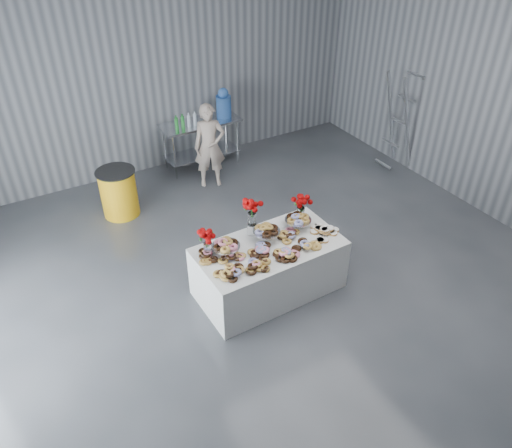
{
  "coord_description": "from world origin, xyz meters",
  "views": [
    {
      "loc": [
        -2.82,
        -3.9,
        4.68
      ],
      "look_at": [
        -0.18,
        0.66,
        0.96
      ],
      "focal_mm": 35.0,
      "sensor_mm": 36.0,
      "label": 1
    }
  ],
  "objects_px": {
    "person": "(210,146)",
    "stepladder": "(399,121)",
    "prep_table": "(201,136)",
    "display_table": "(269,268)",
    "trash_barrel": "(119,193)",
    "water_jug": "(224,104)"
  },
  "relations": [
    {
      "from": "person",
      "to": "stepladder",
      "type": "relative_size",
      "value": 0.8
    },
    {
      "from": "prep_table",
      "to": "display_table",
      "type": "bearing_deg",
      "value": -101.28
    },
    {
      "from": "prep_table",
      "to": "trash_barrel",
      "type": "height_order",
      "value": "prep_table"
    },
    {
      "from": "display_table",
      "to": "stepladder",
      "type": "relative_size",
      "value": 1.01
    },
    {
      "from": "display_table",
      "to": "water_jug",
      "type": "xyz_separation_m",
      "value": [
        1.24,
        3.7,
        0.77
      ]
    },
    {
      "from": "display_table",
      "to": "prep_table",
      "type": "xyz_separation_m",
      "value": [
        0.74,
        3.7,
        0.24
      ]
    },
    {
      "from": "person",
      "to": "prep_table",
      "type": "bearing_deg",
      "value": 96.68
    },
    {
      "from": "prep_table",
      "to": "trash_barrel",
      "type": "relative_size",
      "value": 1.86
    },
    {
      "from": "prep_table",
      "to": "water_jug",
      "type": "relative_size",
      "value": 2.71
    },
    {
      "from": "display_table",
      "to": "trash_barrel",
      "type": "height_order",
      "value": "trash_barrel"
    },
    {
      "from": "water_jug",
      "to": "stepladder",
      "type": "bearing_deg",
      "value": -35.61
    },
    {
      "from": "person",
      "to": "stepladder",
      "type": "distance_m",
      "value": 3.5
    },
    {
      "from": "water_jug",
      "to": "trash_barrel",
      "type": "relative_size",
      "value": 0.69
    },
    {
      "from": "person",
      "to": "trash_barrel",
      "type": "distance_m",
      "value": 1.77
    },
    {
      "from": "prep_table",
      "to": "stepladder",
      "type": "xyz_separation_m",
      "value": [
        3.14,
        -1.89,
        0.32
      ]
    },
    {
      "from": "prep_table",
      "to": "stepladder",
      "type": "height_order",
      "value": "stepladder"
    },
    {
      "from": "prep_table",
      "to": "trash_barrel",
      "type": "xyz_separation_m",
      "value": [
        -1.89,
        -0.87,
        -0.21
      ]
    },
    {
      "from": "display_table",
      "to": "trash_barrel",
      "type": "distance_m",
      "value": 3.05
    },
    {
      "from": "prep_table",
      "to": "stepladder",
      "type": "relative_size",
      "value": 0.8
    },
    {
      "from": "trash_barrel",
      "to": "water_jug",
      "type": "bearing_deg",
      "value": 20.01
    },
    {
      "from": "prep_table",
      "to": "person",
      "type": "distance_m",
      "value": 0.76
    },
    {
      "from": "water_jug",
      "to": "person",
      "type": "bearing_deg",
      "value": -132.16
    }
  ]
}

